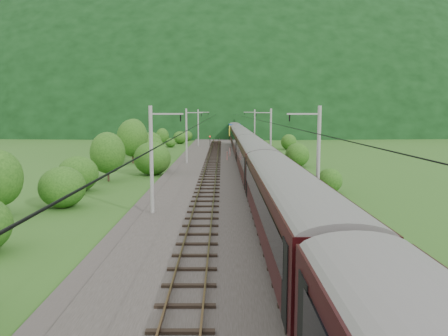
{
  "coord_description": "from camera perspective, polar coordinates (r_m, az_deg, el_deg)",
  "views": [
    {
      "loc": [
        -0.95,
        -32.16,
        7.89
      ],
      "look_at": [
        -0.78,
        8.46,
        2.6
      ],
      "focal_mm": 35.0,
      "sensor_mm": 36.0,
      "label": 1
    }
  ],
  "objects": [
    {
      "name": "overhead_wires",
      "position": [
        42.18,
        1.05,
        6.35
      ],
      "size": [
        4.83,
        198.0,
        0.03
      ],
      "color": "black",
      "rests_on": "ground"
    },
    {
      "name": "vegetation_left",
      "position": [
        49.94,
        -15.33,
        1.09
      ],
      "size": [
        12.11,
        148.77,
        6.84
      ],
      "color": "#1A4312",
      "rests_on": "ground"
    },
    {
      "name": "catenary_right",
      "position": [
        64.64,
        6.05,
        4.37
      ],
      "size": [
        2.54,
        192.28,
        8.0
      ],
      "color": "gray",
      "rests_on": "railbed"
    },
    {
      "name": "ground",
      "position": [
        33.12,
        1.41,
        -6.36
      ],
      "size": [
        600.0,
        600.0,
        0.0
      ],
      "primitive_type": "plane",
      "color": "#2D5A1C",
      "rests_on": "ground"
    },
    {
      "name": "train",
      "position": [
        57.17,
        3.12,
        3.11
      ],
      "size": [
        3.06,
        145.11,
        5.32
      ],
      "color": "black",
      "rests_on": "ground"
    },
    {
      "name": "mountain_main",
      "position": [
        292.27,
        -0.06,
        5.87
      ],
      "size": [
        504.0,
        360.0,
        244.0
      ],
      "primitive_type": "ellipsoid",
      "color": "black",
      "rests_on": "ground"
    },
    {
      "name": "catenary_left",
      "position": [
        64.45,
        -4.86,
        4.38
      ],
      "size": [
        2.54,
        192.28,
        8.0
      ],
      "color": "gray",
      "rests_on": "railbed"
    },
    {
      "name": "signal",
      "position": [
        97.2,
        -1.84,
        3.68
      ],
      "size": [
        0.24,
        0.24,
        2.16
      ],
      "color": "black",
      "rests_on": "railbed"
    },
    {
      "name": "vegetation_right",
      "position": [
        40.94,
        17.32,
        -1.96
      ],
      "size": [
        6.33,
        103.9,
        3.09
      ],
      "color": "#1A4312",
      "rests_on": "ground"
    },
    {
      "name": "hazard_post_far",
      "position": [
        74.8,
        0.79,
        2.12
      ],
      "size": [
        0.15,
        0.15,
        1.37
      ],
      "primitive_type": "cylinder",
      "color": "red",
      "rests_on": "railbed"
    },
    {
      "name": "track_left",
      "position": [
        42.85,
        -2.18,
        -2.69
      ],
      "size": [
        2.4,
        220.0,
        0.27
      ],
      "color": "brown",
      "rests_on": "railbed"
    },
    {
      "name": "hazard_post_near",
      "position": [
        68.14,
        0.4,
        1.6
      ],
      "size": [
        0.15,
        0.15,
        1.38
      ],
      "primitive_type": "cylinder",
      "color": "red",
      "rests_on": "railbed"
    },
    {
      "name": "mountain_ridge",
      "position": [
        352.94,
        -20.07,
        5.69
      ],
      "size": [
        336.0,
        280.0,
        132.0
      ],
      "primitive_type": "ellipsoid",
      "color": "black",
      "rests_on": "ground"
    },
    {
      "name": "railbed",
      "position": [
        42.87,
        1.03,
        -2.98
      ],
      "size": [
        14.0,
        220.0,
        0.3
      ],
      "primitive_type": "cube",
      "color": "#38332D",
      "rests_on": "ground"
    },
    {
      "name": "track_right",
      "position": [
        42.95,
        4.24,
        -2.68
      ],
      "size": [
        2.4,
        220.0,
        0.27
      ],
      "color": "brown",
      "rests_on": "railbed"
    }
  ]
}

